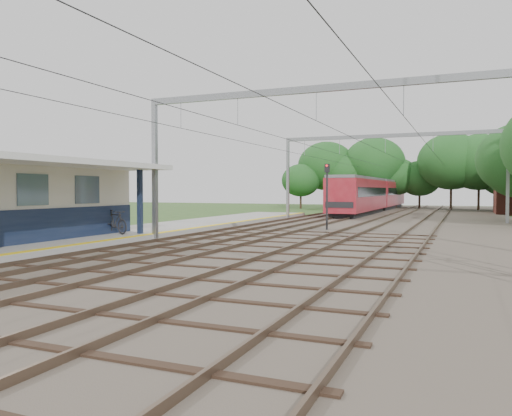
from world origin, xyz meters
The scene contains 9 objects.
ballast_bed centered at (4.00, 30.00, 0.05)m, with size 18.00×90.00×0.10m, color #473D33.
platform centered at (-7.50, 14.00, 0.17)m, with size 5.00×52.00×0.35m, color gray.
yellow_stripe centered at (-5.25, 14.00, 0.35)m, with size 0.45×52.00×0.01m, color yellow.
rail_tracks centered at (1.50, 30.00, 0.18)m, with size 11.80×88.00×0.15m.
catenary_system centered at (3.39, 25.28, 5.51)m, with size 17.22×88.00×7.00m.
tree_band centered at (3.84, 57.12, 4.92)m, with size 31.72×30.88×8.82m.
bicycle centered at (-6.92, 14.34, 0.95)m, with size 0.56×1.98×1.19m, color black.
train centered at (-0.50, 52.61, 2.07)m, with size 2.82×35.08×3.71m.
signal_post centered at (1.35, 23.95, 2.54)m, with size 0.29×0.26×4.12m.
Camera 1 is at (9.11, -5.75, 2.54)m, focal length 35.00 mm.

